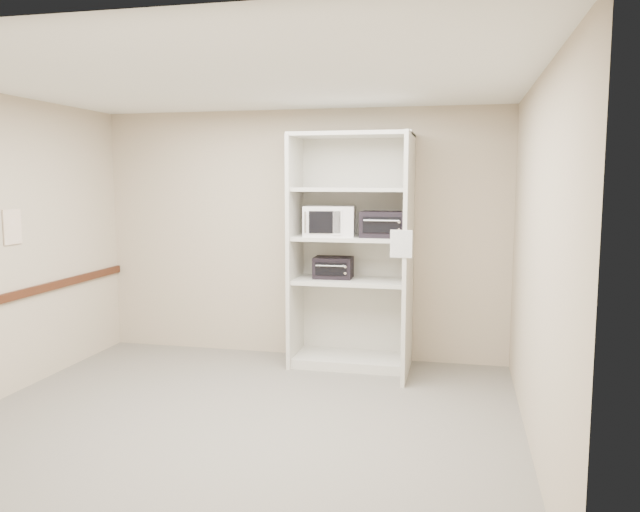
% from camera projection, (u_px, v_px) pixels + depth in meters
% --- Properties ---
extents(floor, '(4.50, 4.00, 0.01)m').
position_uv_depth(floor, '(240.00, 420.00, 5.08)').
color(floor, '#5F5851').
rests_on(floor, ground).
extents(ceiling, '(4.50, 4.00, 0.01)m').
position_uv_depth(ceiling, '(234.00, 80.00, 4.75)').
color(ceiling, white).
extents(wall_back, '(4.50, 0.02, 2.70)m').
position_uv_depth(wall_back, '(301.00, 234.00, 6.85)').
color(wall_back, tan).
rests_on(wall_back, ground).
extents(wall_front, '(4.50, 0.02, 2.70)m').
position_uv_depth(wall_front, '(92.00, 305.00, 2.98)').
color(wall_front, tan).
rests_on(wall_front, ground).
extents(wall_right, '(0.02, 4.00, 2.70)m').
position_uv_depth(wall_right, '(537.00, 264.00, 4.43)').
color(wall_right, tan).
rests_on(wall_right, ground).
extents(shelving_unit, '(1.24, 0.92, 2.42)m').
position_uv_depth(shelving_unit, '(356.00, 259.00, 6.45)').
color(shelving_unit, beige).
rests_on(shelving_unit, floor).
extents(microwave, '(0.56, 0.45, 0.31)m').
position_uv_depth(microwave, '(330.00, 221.00, 6.44)').
color(microwave, white).
rests_on(microwave, shelving_unit).
extents(toaster_oven_upper, '(0.46, 0.35, 0.26)m').
position_uv_depth(toaster_oven_upper, '(384.00, 224.00, 6.29)').
color(toaster_oven_upper, black).
rests_on(toaster_oven_upper, shelving_unit).
extents(toaster_oven_lower, '(0.41, 0.32, 0.22)m').
position_uv_depth(toaster_oven_lower, '(333.00, 267.00, 6.55)').
color(toaster_oven_lower, black).
rests_on(toaster_oven_lower, shelving_unit).
extents(paper_sign, '(0.20, 0.01, 0.25)m').
position_uv_depth(paper_sign, '(401.00, 244.00, 5.70)').
color(paper_sign, white).
rests_on(paper_sign, shelving_unit).
extents(wall_poster, '(0.01, 0.23, 0.32)m').
position_uv_depth(wall_poster, '(12.00, 227.00, 5.63)').
color(wall_poster, silver).
rests_on(wall_poster, wall_left).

